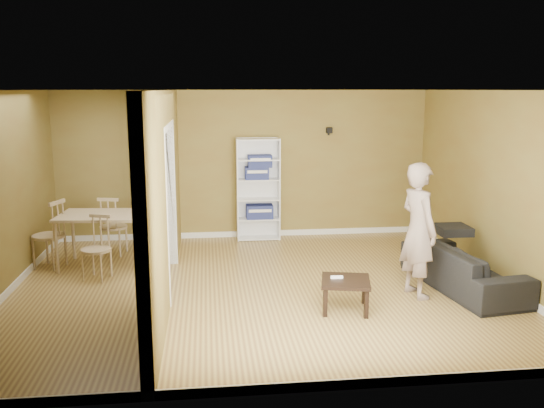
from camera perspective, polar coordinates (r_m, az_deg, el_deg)
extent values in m
plane|color=#AB9148|center=(7.79, -1.31, -8.28)|extent=(6.50, 6.50, 0.00)
plane|color=white|center=(7.34, -1.40, 11.21)|extent=(6.50, 6.50, 0.00)
plane|color=olive|center=(10.17, -2.76, 3.89)|extent=(6.50, 0.00, 6.50)
plane|color=olive|center=(4.79, 1.64, -4.60)|extent=(6.50, 0.00, 6.50)
plane|color=olive|center=(8.39, 21.34, 1.54)|extent=(0.00, 5.50, 5.50)
cube|color=black|center=(10.26, 5.69, 7.28)|extent=(0.10, 0.10, 0.10)
imported|color=black|center=(8.08, 18.42, -5.28)|extent=(2.13, 1.15, 0.77)
imported|color=slate|center=(7.47, 14.36, -1.41)|extent=(0.85, 0.74, 2.03)
cube|color=white|center=(10.03, -3.47, 1.42)|extent=(0.02, 0.33, 1.79)
cube|color=white|center=(10.09, 0.68, 1.51)|extent=(0.02, 0.33, 1.79)
cube|color=white|center=(10.21, -1.46, 1.61)|extent=(0.75, 0.02, 1.79)
cube|color=white|center=(10.24, -1.36, -3.35)|extent=(0.71, 0.33, 0.02)
cube|color=white|center=(10.16, -1.37, -1.45)|extent=(0.71, 0.33, 0.02)
cube|color=white|center=(10.08, -1.38, 0.49)|extent=(0.71, 0.33, 0.02)
cube|color=white|center=(10.03, -1.39, 2.45)|extent=(0.71, 0.33, 0.02)
cube|color=white|center=(9.98, -1.40, 4.43)|extent=(0.71, 0.33, 0.02)
cube|color=white|center=(9.94, -1.41, 6.43)|extent=(0.71, 0.33, 0.02)
cube|color=#1C224F|center=(10.13, -1.25, -0.73)|extent=(0.46, 0.30, 0.24)
cube|color=navy|center=(10.01, -1.52, 3.09)|extent=(0.40, 0.26, 0.21)
cube|color=navy|center=(9.98, -1.22, 4.29)|extent=(0.41, 0.27, 0.21)
cube|color=black|center=(6.98, 7.31, -7.61)|extent=(0.57, 0.57, 0.04)
cube|color=black|center=(6.78, 5.78, -9.87)|extent=(0.05, 0.05, 0.34)
cube|color=black|center=(6.89, 9.69, -9.62)|extent=(0.05, 0.05, 0.34)
cube|color=black|center=(7.21, 4.97, -8.53)|extent=(0.05, 0.05, 0.34)
cube|color=black|center=(7.32, 8.66, -8.32)|extent=(0.05, 0.05, 0.34)
cube|color=white|center=(7.01, 6.42, -7.21)|extent=(0.15, 0.04, 0.03)
cube|color=tan|center=(8.88, -16.40, -1.07)|extent=(1.28, 0.85, 0.04)
cylinder|color=tan|center=(8.74, -20.45, -4.22)|extent=(0.05, 0.05, 0.76)
cylinder|color=tan|center=(8.53, -12.79, -4.15)|extent=(0.05, 0.05, 0.76)
cylinder|color=tan|center=(9.44, -19.39, -3.02)|extent=(0.05, 0.05, 0.76)
cylinder|color=tan|center=(9.25, -12.31, -2.92)|extent=(0.05, 0.05, 0.76)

